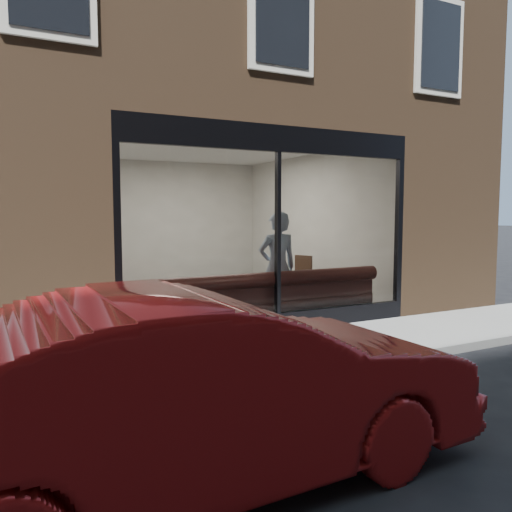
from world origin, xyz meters
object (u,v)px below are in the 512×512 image
banquette (266,313)px  cafe_chair_right (298,289)px  cafe_table_left (180,281)px  cafe_table_right (277,276)px  person (277,267)px  parked_car (201,388)px

banquette → cafe_chair_right: bearing=46.7°
cafe_table_left → cafe_table_right: cafe_table_right is taller
banquette → cafe_table_right: size_ratio=6.14×
banquette → cafe_chair_right: (1.80, 1.91, 0.01)m
person → parked_car: (-2.98, -4.27, -0.27)m
banquette → person: person is taller
cafe_table_left → cafe_chair_right: cafe_table_left is taller
person → cafe_chair_right: bearing=-126.5°
cafe_chair_right → cafe_table_right: bearing=22.4°
cafe_chair_right → banquette: bearing=22.7°
banquette → cafe_table_left: cafe_table_left is taller
banquette → cafe_table_left: bearing=148.3°
banquette → cafe_table_left: (-1.22, 0.75, 0.52)m
banquette → person: size_ratio=2.12×
cafe_table_left → cafe_table_right: size_ratio=0.94×
cafe_chair_right → parked_car: 7.41m
parked_car → banquette: bearing=-35.4°
cafe_table_right → parked_car: size_ratio=0.16×
person → parked_car: person is taller
cafe_table_left → cafe_chair_right: bearing=21.0°
cafe_table_right → banquette: bearing=-132.5°
cafe_table_right → cafe_chair_right: (1.26, 1.32, -0.50)m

